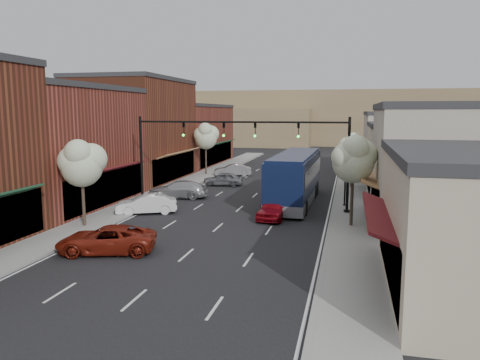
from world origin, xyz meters
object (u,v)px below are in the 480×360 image
Objects in this scene: parked_car_e at (233,170)px; signal_mast_right at (315,150)px; tree_left_far at (206,136)px; lamp_post_near at (346,169)px; tree_right_far at (353,147)px; parked_car_c at (178,189)px; tree_right_near at (354,158)px; parked_car_a at (106,240)px; signal_mast_left at (169,147)px; red_hatchback at (274,208)px; coach_bus at (295,177)px; tree_left_near at (82,162)px; lamp_post_far at (347,151)px; parked_car_d at (223,179)px; parked_car_b at (146,204)px.

signal_mast_right is at bearing 11.83° from parked_car_e.
tree_left_far is 1.38× the size of lamp_post_near.
tree_right_far is 17.28m from parked_car_c.
tree_left_far reaches higher than tree_right_near.
tree_left_far is 1.45× the size of parked_car_e.
tree_right_far is at bearing -19.87° from tree_left_far.
signal_mast_left is at bearing 171.24° from parked_car_a.
red_hatchback is at bearing 2.56° from parked_car_e.
lamp_post_near is 4.15m from coach_bus.
signal_mast_left is at bearing -139.46° from tree_right_far.
parked_car_e is at bearing 166.36° from parked_car_a.
parked_car_a is at bearing -17.50° from parked_car_e.
signal_mast_left reaches higher than tree_left_far.
signal_mast_right is at bearing 30.14° from tree_left_near.
tree_left_near is 0.43× the size of coach_bus.
tree_left_far is (-2.63, 17.95, -0.02)m from signal_mast_left.
red_hatchback is (-4.73, -22.63, -2.27)m from lamp_post_far.
lamp_post_far is at bearing 90.00° from lamp_post_near.
signal_mast_left is 1.90× the size of red_hatchback.
tree_right_near is at bearing 32.40° from parked_car_d.
tree_left_far is at bearing 127.71° from signal_mast_right.
tree_left_far is at bearing 90.00° from tree_left_near.
parked_car_a is at bearing -115.71° from coach_bus.
signal_mast_right reaches higher than tree_right_near.
parked_car_e is (3.22, -0.14, -3.91)m from tree_left_far.
signal_mast_left is 1.60× the size of parked_car_c.
signal_mast_right reaches higher than parked_car_e.
tree_right_far reaches higher than parked_car_d.
parked_car_c is at bearing -82.07° from tree_left_far.
coach_bus is (9.47, 3.38, -2.53)m from signal_mast_left.
parked_car_d is at bearing 132.59° from signal_mast_right.
coach_bus is at bearing -50.28° from tree_left_far.
signal_mast_right is 3.69m from lamp_post_near.
parked_car_b is (-0.58, -3.23, -3.91)m from signal_mast_left.
lamp_post_far is 1.11× the size of parked_car_d.
red_hatchback reaches higher than parked_car_e.
tree_right_far is 8.13m from lamp_post_far.
lamp_post_near is (-0.55, 6.56, -1.45)m from tree_right_near.
tree_right_near is 27.56m from tree_left_far.
parked_car_e is at bearing 167.69° from parked_car_c.
tree_right_near is 1.16× the size of parked_car_c.
tree_right_far is 15.84m from red_hatchback.
lamp_post_near is 1.00× the size of lamp_post_far.
coach_bus is (-3.95, -16.62, -0.91)m from lamp_post_far.
tree_right_near is 1.34× the size of lamp_post_near.
parked_car_e is at bearing 122.71° from coach_bus.
tree_left_far is 21.63m from parked_car_b.
parked_car_b is 1.09× the size of parked_car_d.
signal_mast_left reaches higher than lamp_post_far.
parked_car_c is at bearing 152.01° from red_hatchback.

